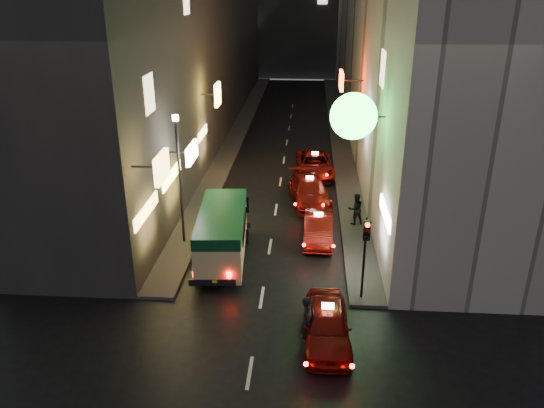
% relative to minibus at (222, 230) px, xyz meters
% --- Properties ---
extents(building_left, '(7.42, 52.00, 18.00)m').
position_rel_minibus_xyz_m(building_left, '(-5.95, 22.48, 7.46)').
color(building_left, '#373432').
rests_on(building_left, ground).
extents(building_right, '(8.39, 52.00, 18.00)m').
position_rel_minibus_xyz_m(building_right, '(10.04, 22.48, 7.46)').
color(building_right, beige).
rests_on(building_right, ground).
extents(sidewalk_left, '(1.50, 52.00, 0.15)m').
position_rel_minibus_xyz_m(sidewalk_left, '(-2.20, 22.48, -1.46)').
color(sidewalk_left, '#403D3B').
rests_on(sidewalk_left, ground).
extents(sidewalk_right, '(1.50, 52.00, 0.15)m').
position_rel_minibus_xyz_m(sidewalk_right, '(6.30, 22.48, -1.46)').
color(sidewalk_right, '#403D3B').
rests_on(sidewalk_right, ground).
extents(minibus, '(2.40, 5.79, 2.43)m').
position_rel_minibus_xyz_m(minibus, '(0.00, 0.00, 0.00)').
color(minibus, '#DCC689').
rests_on(minibus, ground).
extents(taxi_near, '(2.18, 5.11, 1.78)m').
position_rel_minibus_xyz_m(taxi_near, '(4.59, -5.66, -0.73)').
color(taxi_near, maroon).
rests_on(taxi_near, ground).
extents(taxi_second, '(2.01, 4.75, 1.67)m').
position_rel_minibus_xyz_m(taxi_second, '(4.36, 2.38, -0.78)').
color(taxi_second, maroon).
rests_on(taxi_second, ground).
extents(taxi_third, '(3.02, 5.57, 1.85)m').
position_rel_minibus_xyz_m(taxi_third, '(3.90, 7.18, -0.69)').
color(taxi_third, maroon).
rests_on(taxi_third, ground).
extents(taxi_far, '(2.46, 5.31, 1.82)m').
position_rel_minibus_xyz_m(taxi_far, '(4.22, 11.98, -0.71)').
color(taxi_far, maroon).
rests_on(taxi_far, ground).
extents(pedestrian_crossing, '(0.50, 0.73, 2.14)m').
position_rel_minibus_xyz_m(pedestrian_crossing, '(3.91, -5.83, -0.47)').
color(pedestrian_crossing, black).
rests_on(pedestrian_crossing, ground).
extents(pedestrian_sidewalk, '(0.82, 0.64, 1.90)m').
position_rel_minibus_xyz_m(pedestrian_sidewalk, '(6.29, 4.09, -0.43)').
color(pedestrian_sidewalk, black).
rests_on(pedestrian_sidewalk, sidewalk_right).
extents(traffic_light, '(0.26, 0.43, 3.50)m').
position_rel_minibus_xyz_m(traffic_light, '(6.05, -3.04, 1.15)').
color(traffic_light, black).
rests_on(traffic_light, sidewalk_right).
extents(lamp_post, '(0.28, 0.28, 6.22)m').
position_rel_minibus_xyz_m(lamp_post, '(-2.15, 1.48, 2.19)').
color(lamp_post, black).
rests_on(lamp_post, sidewalk_left).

